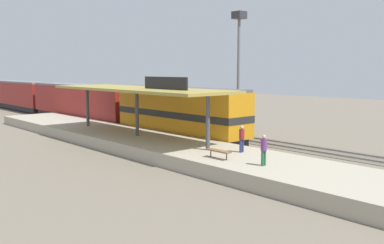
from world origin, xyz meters
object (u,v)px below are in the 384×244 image
object	(u,v)px
light_mast	(239,46)
person_waiting	(242,137)
locomotive	(179,113)
passenger_carriage_rear	(17,94)
passenger_carriage_front	(81,102)
person_walking	(264,148)
freight_car	(178,110)
platform_bench	(219,151)

from	to	relation	value
light_mast	person_waiting	bearing A→B (deg)	-137.44
locomotive	person_waiting	world-z (taller)	locomotive
passenger_carriage_rear	light_mast	size ratio (longest dim) A/B	1.71
light_mast	person_waiting	size ratio (longest dim) A/B	6.84
passenger_carriage_front	person_walking	world-z (taller)	passenger_carriage_front
freight_car	light_mast	world-z (taller)	light_mast
light_mast	person_walking	size ratio (longest dim) A/B	6.84
platform_bench	person_waiting	bearing A→B (deg)	8.04
person_walking	platform_bench	bearing A→B (deg)	99.43
platform_bench	locomotive	distance (m)	12.26
freight_car	person_walking	world-z (taller)	freight_car
person_walking	light_mast	bearing A→B (deg)	45.86
locomotive	passenger_carriage_front	bearing A→B (deg)	90.00
platform_bench	freight_car	world-z (taller)	freight_car
passenger_carriage_front	passenger_carriage_rear	distance (m)	20.80
locomotive	person_waiting	size ratio (longest dim) A/B	8.44
passenger_carriage_rear	person_walking	xyz separation A→B (m)	(-5.51, -52.38, -0.46)
passenger_carriage_front	person_waiting	distance (m)	28.52
freight_car	person_waiting	size ratio (longest dim) A/B	7.02
person_waiting	passenger_carriage_rear	bearing A→B (deg)	85.85
person_waiting	person_walking	xyz separation A→B (m)	(-1.95, -3.29, 0.00)
passenger_carriage_rear	freight_car	xyz separation A→B (m)	(4.60, -33.20, -0.34)
light_mast	person_waiting	world-z (taller)	light_mast
freight_car	light_mast	bearing A→B (deg)	-59.64
passenger_carriage_front	freight_car	size ratio (longest dim) A/B	1.67
platform_bench	passenger_carriage_rear	distance (m)	49.81
person_waiting	freight_car	bearing A→B (deg)	62.83
platform_bench	passenger_carriage_front	xyz separation A→B (m)	(6.00, 28.64, 0.97)
passenger_carriage_front	person_walking	xyz separation A→B (m)	(-5.51, -31.58, -0.46)
person_waiting	person_walking	distance (m)	3.82
locomotive	passenger_carriage_front	world-z (taller)	locomotive
locomotive	passenger_carriage_rear	xyz separation A→B (m)	(0.00, 38.80, -0.10)
passenger_carriage_rear	platform_bench	bearing A→B (deg)	-96.92
freight_car	person_walking	xyz separation A→B (m)	(-10.11, -19.18, -0.12)
locomotive	person_walking	xyz separation A→B (m)	(-5.51, -13.58, -0.56)
person_waiting	person_walking	size ratio (longest dim) A/B	1.00
locomotive	light_mast	xyz separation A→B (m)	(7.80, 0.14, 5.99)
platform_bench	passenger_carriage_front	bearing A→B (deg)	78.17
light_mast	locomotive	bearing A→B (deg)	-179.00
freight_car	person_walking	bearing A→B (deg)	-117.80
platform_bench	person_walking	xyz separation A→B (m)	(0.49, -2.94, 0.51)
platform_bench	passenger_carriage_front	world-z (taller)	passenger_carriage_front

